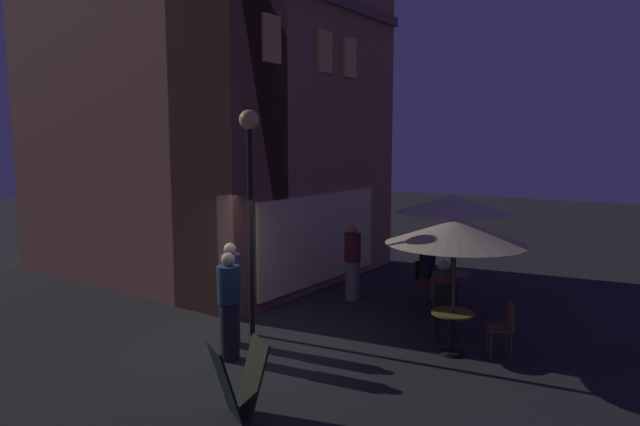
% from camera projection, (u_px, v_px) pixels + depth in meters
% --- Properties ---
extents(ground_plane, '(60.00, 60.00, 0.00)m').
position_uv_depth(ground_plane, '(239.00, 350.00, 9.50)').
color(ground_plane, black).
extents(cafe_building, '(6.63, 8.25, 7.75)m').
position_uv_depth(cafe_building, '(209.00, 128.00, 13.67)').
color(cafe_building, '#A46B52').
rests_on(cafe_building, ground).
extents(street_lamp_near_corner, '(0.35, 0.35, 4.08)m').
position_uv_depth(street_lamp_near_corner, '(250.00, 173.00, 9.89)').
color(street_lamp_near_corner, black).
rests_on(street_lamp_near_corner, ground).
extents(menu_sandwich_board, '(0.85, 0.80, 0.98)m').
position_uv_depth(menu_sandwich_board, '(239.00, 380.00, 7.11)').
color(menu_sandwich_board, black).
rests_on(menu_sandwich_board, ground).
extents(cafe_table_0, '(0.79, 0.79, 0.78)m').
position_uv_depth(cafe_table_0, '(451.00, 282.00, 11.78)').
color(cafe_table_0, black).
rests_on(cafe_table_0, ground).
extents(cafe_table_1, '(0.71, 0.71, 0.73)m').
position_uv_depth(cafe_table_1, '(453.00, 324.00, 9.26)').
color(cafe_table_1, black).
rests_on(cafe_table_1, ground).
extents(patio_umbrella_0, '(2.34, 2.34, 2.42)m').
position_uv_depth(patio_umbrella_0, '(453.00, 205.00, 11.57)').
color(patio_umbrella_0, black).
rests_on(patio_umbrella_0, ground).
extents(patio_umbrella_1, '(2.28, 2.28, 2.29)m').
position_uv_depth(patio_umbrella_1, '(456.00, 232.00, 9.07)').
color(patio_umbrella_1, black).
rests_on(patio_umbrella_1, ground).
extents(cafe_chair_0, '(0.48, 0.48, 0.93)m').
position_uv_depth(cafe_chair_0, '(442.00, 294.00, 10.99)').
color(cafe_chair_0, brown).
rests_on(cafe_chair_0, ground).
extents(cafe_chair_1, '(0.54, 0.54, 0.89)m').
position_uv_depth(cafe_chair_1, '(424.00, 277.00, 12.49)').
color(cafe_chair_1, '#5A2E18').
rests_on(cafe_chair_1, ground).
extents(cafe_chair_2, '(0.57, 0.57, 0.97)m').
position_uv_depth(cafe_chair_2, '(446.00, 307.00, 10.08)').
color(cafe_chair_2, black).
rests_on(cafe_chair_2, ground).
extents(cafe_chair_3, '(0.53, 0.53, 0.90)m').
position_uv_depth(cafe_chair_3, '(505.00, 324.00, 9.17)').
color(cafe_chair_3, brown).
rests_on(cafe_chair_3, ground).
extents(patron_seated_0, '(0.54, 0.41, 1.21)m').
position_uv_depth(patron_seated_0, '(444.00, 285.00, 11.11)').
color(patron_seated_0, '#43101C').
rests_on(patron_seated_0, ground).
extents(patron_seated_1, '(0.47, 0.54, 1.26)m').
position_uv_depth(patron_seated_1, '(429.00, 270.00, 12.35)').
color(patron_seated_1, '#502221').
rests_on(patron_seated_1, ground).
extents(patron_standing_2, '(0.37, 0.37, 1.71)m').
position_uv_depth(patron_standing_2, '(352.00, 262.00, 12.49)').
color(patron_standing_2, slate).
rests_on(patron_standing_2, ground).
extents(patron_standing_3, '(0.35, 0.35, 1.80)m').
position_uv_depth(patron_standing_3, '(231.00, 294.00, 9.69)').
color(patron_standing_3, '#1B364C').
rests_on(patron_standing_3, ground).
extents(patron_standing_4, '(0.37, 0.37, 1.77)m').
position_uv_depth(patron_standing_4, '(229.00, 306.00, 9.00)').
color(patron_standing_4, black).
rests_on(patron_standing_4, ground).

